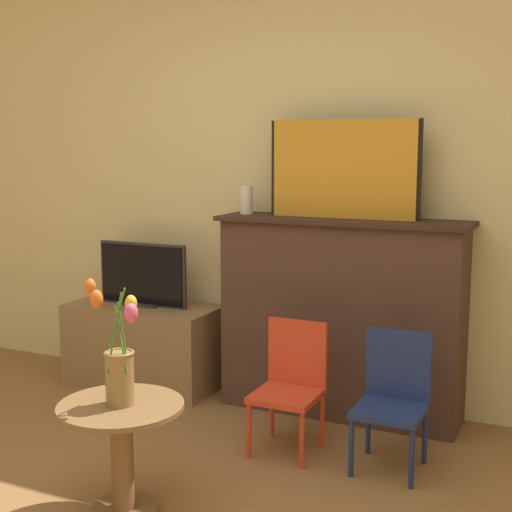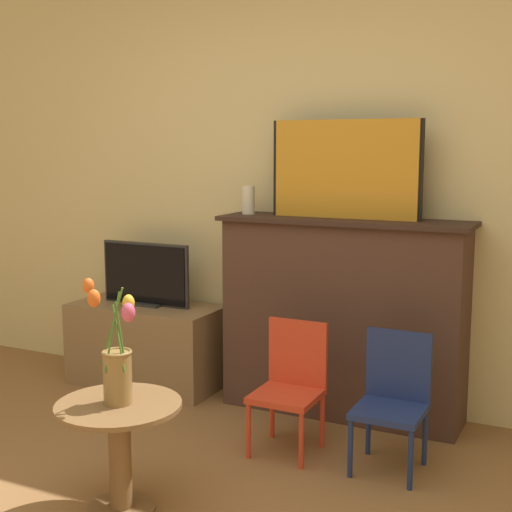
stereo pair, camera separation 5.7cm
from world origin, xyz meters
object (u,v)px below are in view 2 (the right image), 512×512
at_px(painting, 345,169).
at_px(vase_tulips, 116,362).
at_px(chair_red, 291,381).
at_px(chair_blue, 393,395).
at_px(tv_monitor, 145,275).

xyz_separation_m(painting, vase_tulips, (-0.44, -1.45, -0.72)).
relative_size(chair_red, chair_blue, 1.00).
height_order(painting, chair_blue, painting).
bearing_deg(chair_blue, chair_red, -177.65).
xyz_separation_m(chair_red, chair_blue, (0.50, 0.02, 0.00)).
bearing_deg(painting, chair_red, -96.19).
height_order(painting, vase_tulips, painting).
distance_m(tv_monitor, vase_tulips, 1.60).
distance_m(painting, chair_red, 1.16).
bearing_deg(tv_monitor, chair_blue, -15.66).
bearing_deg(painting, tv_monitor, -176.68).
distance_m(painting, tv_monitor, 1.42).
bearing_deg(vase_tulips, chair_red, 66.77).
distance_m(painting, vase_tulips, 1.68).
bearing_deg(chair_red, vase_tulips, -113.23).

